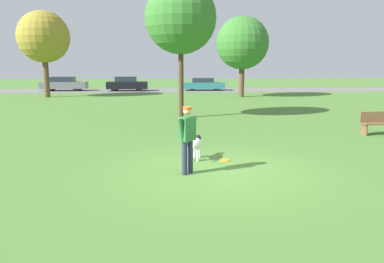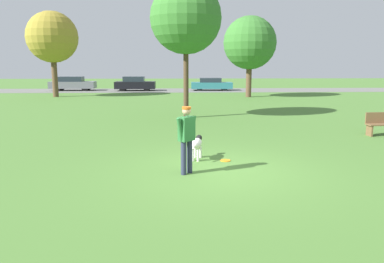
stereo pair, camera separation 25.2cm
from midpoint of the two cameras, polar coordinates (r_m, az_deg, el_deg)
name	(u,v)px [view 1 (the left image)]	position (r m, az deg, el deg)	size (l,w,h in m)	color
ground_plane	(219,171)	(9.21, 3.42, -6.03)	(120.00, 120.00, 0.00)	#4C7A33
far_road_strip	(178,90)	(37.54, -2.31, 6.29)	(120.00, 6.00, 0.01)	slate
person	(187,135)	(8.76, -1.54, -0.53)	(0.51, 0.53, 1.61)	#2D334C
dog	(196,144)	(10.23, -0.06, -1.89)	(0.40, 1.03, 0.61)	silver
frisbee	(225,160)	(10.19, 4.31, -4.39)	(0.28, 0.28, 0.02)	orange
tree_far_right	(242,43)	(30.24, 7.44, 13.21)	(4.12, 4.12, 6.28)	brown
tree_mid_center	(181,18)	(18.19, -2.15, 16.88)	(3.36, 3.36, 6.38)	#4C3826
tree_far_left	(43,37)	(31.91, -21.91, 13.20)	(3.97, 3.97, 6.64)	brown
parked_car_grey	(64,84)	(38.91, -19.13, 6.88)	(4.37, 1.83, 1.38)	slate
parked_car_black	(127,84)	(37.29, -10.05, 7.16)	(3.90, 1.77, 1.40)	black
parked_car_teal	(204,84)	(37.45, 1.58, 7.21)	(4.10, 1.93, 1.24)	teal
park_bench	(379,122)	(15.44, 26.21, 1.26)	(1.42, 0.50, 0.84)	brown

